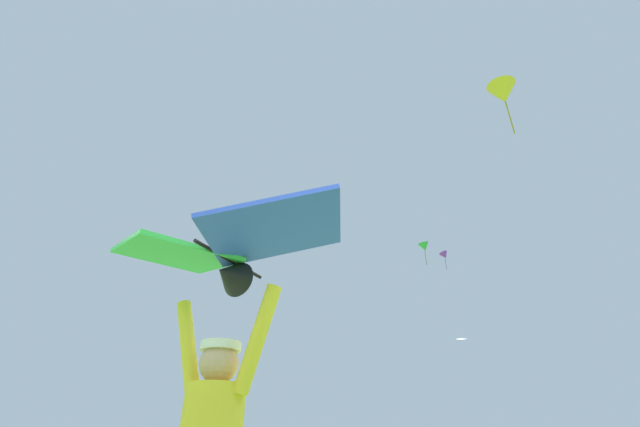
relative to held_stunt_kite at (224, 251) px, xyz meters
The scene contains 5 objects.
held_stunt_kite is the anchor object (origin of this frame).
distant_kite_yellow_low_right 18.40m from the held_stunt_kite, 83.80° to the left, with size 1.57×1.62×2.70m.
distant_kite_green_overhead_distant 29.87m from the held_stunt_kite, 104.13° to the left, with size 1.14×1.22×1.86m.
distant_kite_purple_mid_right 33.31m from the held_stunt_kite, 101.68° to the left, with size 1.02×0.94×1.57m.
distant_kite_white_high_right 31.98m from the held_stunt_kite, 101.24° to the left, with size 0.80×0.79×0.28m.
Camera 1 is at (1.70, -1.89, 1.02)m, focal length 24.02 mm.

